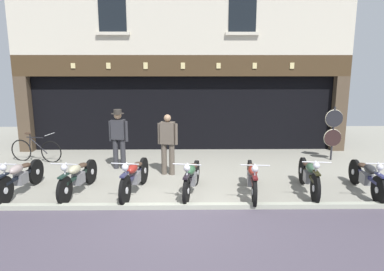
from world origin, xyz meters
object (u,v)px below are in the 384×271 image
at_px(motorcycle_right, 309,175).
at_px(motorcycle_far_right, 367,176).
at_px(motorcycle_far_left, 20,177).
at_px(motorcycle_center, 192,177).
at_px(motorcycle_center_left, 135,176).
at_px(motorcycle_left, 78,176).
at_px(advert_board_near, 135,98).
at_px(tyre_sign_pole, 333,129).
at_px(leaning_bicycle, 36,150).
at_px(motorcycle_center_right, 252,178).
at_px(salesman_left, 119,136).
at_px(shopkeeper_center, 168,142).

bearing_deg(motorcycle_right, motorcycle_far_right, -176.32).
distance_m(motorcycle_far_left, motorcycle_right, 6.79).
distance_m(motorcycle_center, motorcycle_far_right, 4.11).
bearing_deg(motorcycle_right, motorcycle_far_left, 6.21).
bearing_deg(motorcycle_center_left, motorcycle_left, 7.53).
bearing_deg(motorcycle_right, advert_board_near, -36.82).
height_order(motorcycle_far_left, advert_board_near, advert_board_near).
relative_size(motorcycle_far_left, tyre_sign_pole, 1.17).
relative_size(motorcycle_center, tyre_sign_pole, 1.13).
bearing_deg(motorcycle_far_left, motorcycle_right, -175.14).
relative_size(motorcycle_right, leaning_bicycle, 1.16).
relative_size(motorcycle_left, motorcycle_center_right, 0.99).
relative_size(salesman_left, shopkeeper_center, 1.04).
distance_m(motorcycle_far_left, tyre_sign_pole, 8.99).
relative_size(motorcycle_center_right, leaning_bicycle, 1.18).
distance_m(motorcycle_far_right, salesman_left, 6.56).
distance_m(motorcycle_center, motorcycle_center_right, 1.41).
height_order(motorcycle_far_left, motorcycle_far_right, motorcycle_far_left).
bearing_deg(salesman_left, motorcycle_center, 142.39).
relative_size(motorcycle_far_left, shopkeeper_center, 1.19).
relative_size(motorcycle_far_left, advert_board_near, 2.01).
relative_size(shopkeeper_center, tyre_sign_pole, 0.98).
xyz_separation_m(motorcycle_center_right, advert_board_near, (-3.36, 4.56, 1.42)).
height_order(motorcycle_center_left, salesman_left, salesman_left).
relative_size(motorcycle_left, motorcycle_center, 1.02).
height_order(motorcycle_center_right, motorcycle_far_right, motorcycle_center_right).
relative_size(motorcycle_center_left, motorcycle_right, 1.06).
height_order(motorcycle_far_left, motorcycle_center, motorcycle_far_left).
xyz_separation_m(motorcycle_far_left, motorcycle_far_right, (8.13, -0.08, -0.00)).
distance_m(motorcycle_far_left, salesman_left, 2.84).
bearing_deg(shopkeeper_center, advert_board_near, -55.30).
bearing_deg(salesman_left, leaning_bicycle, -8.88).
xyz_separation_m(motorcycle_far_right, tyre_sign_pole, (0.38, 2.95, 0.58)).
height_order(advert_board_near, leaning_bicycle, advert_board_near).
bearing_deg(motorcycle_left, motorcycle_far_right, -172.40).
height_order(motorcycle_center, motorcycle_right, motorcycle_right).
xyz_separation_m(motorcycle_far_left, motorcycle_center_right, (5.42, -0.14, -0.00)).
relative_size(motorcycle_far_right, salesman_left, 1.12).
height_order(motorcycle_far_left, shopkeeper_center, shopkeeper_center).
bearing_deg(motorcycle_center, salesman_left, -34.30).
bearing_deg(shopkeeper_center, motorcycle_far_right, 173.00).
bearing_deg(motorcycle_left, motorcycle_center, -173.03).
bearing_deg(motorcycle_far_left, motorcycle_far_right, -175.55).
height_order(motorcycle_center_left, leaning_bicycle, motorcycle_center_left).
bearing_deg(advert_board_near, motorcycle_center_right, -53.64).
bearing_deg(motorcycle_right, motorcycle_center_left, 6.31).
distance_m(motorcycle_left, motorcycle_far_right, 6.79).
bearing_deg(motorcycle_left, shopkeeper_center, -136.56).
bearing_deg(motorcycle_far_right, advert_board_near, -32.40).
height_order(shopkeeper_center, tyre_sign_pole, tyre_sign_pole).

